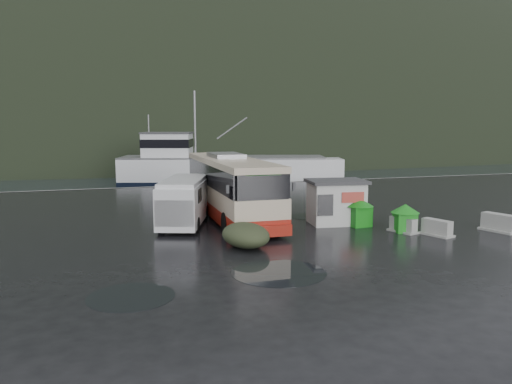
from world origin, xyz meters
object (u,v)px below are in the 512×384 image
object	(u,v)px
dome_tent	(246,247)
jersey_barrier_a	(403,232)
jersey_barrier_c	(498,231)
white_van	(185,225)
coach_bus	(231,217)
waste_bin_left	(358,226)
waste_bin_right	(404,232)
fishing_trawler	(223,174)
ticket_kiosk	(336,223)
jersey_barrier_b	(437,235)

from	to	relation	value
dome_tent	jersey_barrier_a	xyz separation A→B (m)	(8.17, 0.56, 0.00)
dome_tent	jersey_barrier_c	xyz separation A→B (m)	(12.76, -0.67, 0.00)
white_van	jersey_barrier_c	xyz separation A→B (m)	(14.48, -6.22, 0.00)
coach_bus	jersey_barrier_c	size ratio (longest dim) A/B	7.33
waste_bin_left	jersey_barrier_c	size ratio (longest dim) A/B	0.87
waste_bin_right	fishing_trawler	world-z (taller)	fishing_trawler
waste_bin_left	jersey_barrier_c	xyz separation A→B (m)	(5.95, -3.22, 0.00)
white_van	ticket_kiosk	size ratio (longest dim) A/B	1.97
dome_tent	jersey_barrier_c	bearing A→B (deg)	-3.02
jersey_barrier_c	waste_bin_left	bearing A→B (deg)	151.57
waste_bin_right	jersey_barrier_a	xyz separation A→B (m)	(-0.10, -0.03, 0.00)
coach_bus	waste_bin_left	world-z (taller)	coach_bus
coach_bus	white_van	world-z (taller)	coach_bus
jersey_barrier_c	fishing_trawler	xyz separation A→B (m)	(-6.24, 31.66, 0.00)
dome_tent	white_van	bearing A→B (deg)	107.18
ticket_kiosk	fishing_trawler	xyz separation A→B (m)	(0.54, 27.51, 0.00)
ticket_kiosk	fishing_trawler	bearing A→B (deg)	96.66
dome_tent	waste_bin_left	bearing A→B (deg)	20.50
coach_bus	waste_bin_right	distance (m)	9.57
dome_tent	ticket_kiosk	distance (m)	6.92
waste_bin_left	jersey_barrier_c	distance (m)	6.77
white_van	fishing_trawler	world-z (taller)	fishing_trawler
dome_tent	jersey_barrier_c	size ratio (longest dim) A/B	1.53
jersey_barrier_a	fishing_trawler	world-z (taller)	fishing_trawler
coach_bus	waste_bin_left	xyz separation A→B (m)	(5.69, -4.41, 0.00)
jersey_barrier_a	white_van	bearing A→B (deg)	153.23
jersey_barrier_b	jersey_barrier_c	size ratio (longest dim) A/B	0.88
white_van	jersey_barrier_c	world-z (taller)	white_van
dome_tent	coach_bus	bearing A→B (deg)	80.83
jersey_barrier_a	jersey_barrier_c	distance (m)	4.76
waste_bin_left	waste_bin_right	world-z (taller)	waste_bin_left
waste_bin_right	white_van	bearing A→B (deg)	153.60
ticket_kiosk	dome_tent	bearing A→B (deg)	-142.04
waste_bin_right	fishing_trawler	xyz separation A→B (m)	(-1.74, 30.39, 0.00)
white_van	jersey_barrier_a	world-z (taller)	white_van
white_van	ticket_kiosk	distance (m)	7.97
waste_bin_left	jersey_barrier_b	size ratio (longest dim) A/B	0.99
jersey_barrier_a	jersey_barrier_c	size ratio (longest dim) A/B	0.83
ticket_kiosk	jersey_barrier_b	world-z (taller)	ticket_kiosk
coach_bus	ticket_kiosk	world-z (taller)	coach_bus
waste_bin_left	jersey_barrier_a	xyz separation A→B (m)	(1.35, -1.98, 0.00)
white_van	waste_bin_right	distance (m)	11.14
waste_bin_left	jersey_barrier_b	world-z (taller)	waste_bin_left
waste_bin_right	jersey_barrier_b	size ratio (longest dim) A/B	0.91
ticket_kiosk	jersey_barrier_c	distance (m)	7.95
dome_tent	fishing_trawler	xyz separation A→B (m)	(6.52, 30.99, 0.00)
white_van	waste_bin_left	xyz separation A→B (m)	(8.53, -3.00, 0.00)
waste_bin_left	ticket_kiosk	distance (m)	1.25
jersey_barrier_a	jersey_barrier_b	world-z (taller)	jersey_barrier_b
waste_bin_right	dome_tent	xyz separation A→B (m)	(-8.27, -0.59, 0.00)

